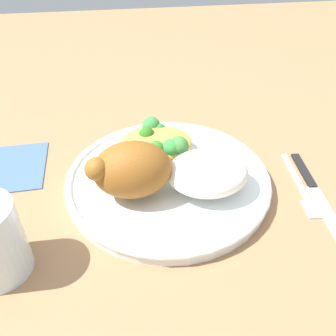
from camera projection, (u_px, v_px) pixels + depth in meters
name	position (u px, v px, depth m)	size (l,w,h in m)	color
ground_plane	(168.00, 185.00, 0.51)	(2.00, 2.00, 0.00)	#A0734C
plate	(168.00, 179.00, 0.51)	(0.29, 0.29, 0.02)	white
roasted_chicken	(131.00, 169.00, 0.45)	(0.11, 0.08, 0.07)	#90561F
rice_pile	(208.00, 172.00, 0.46)	(0.11, 0.09, 0.05)	white
mac_cheese_with_broccoli	(157.00, 142.00, 0.53)	(0.11, 0.10, 0.04)	gold
fork	(301.00, 186.00, 0.51)	(0.03, 0.14, 0.01)	#B2B2B7
knife	(312.00, 185.00, 0.51)	(0.03, 0.19, 0.01)	black
napkin	(17.00, 166.00, 0.54)	(0.09, 0.12, 0.00)	#47669E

